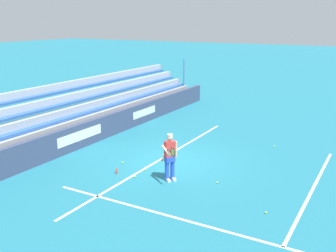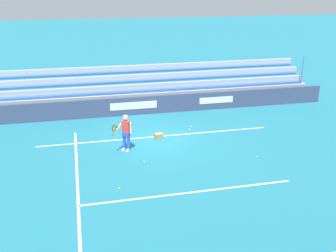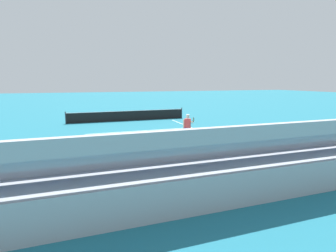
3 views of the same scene
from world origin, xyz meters
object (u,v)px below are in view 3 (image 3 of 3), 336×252
(tennis_player, at_px, (188,128))
(tennis_ball_far_left, at_px, (170,137))
(tennis_ball_toward_net, at_px, (133,158))
(tennis_net, at_px, (128,116))
(ball_box_cardboard, at_px, (166,147))
(tennis_ball_on_baseline, at_px, (197,153))
(tennis_ball_stray_back, at_px, (135,155))
(tennis_ball_by_box, at_px, (177,130))
(tennis_ball_near_player, at_px, (191,147))
(tennis_ball_midcourt, at_px, (203,146))
(water_bottle, at_px, (210,147))
(tennis_ball_far_right, at_px, (90,141))

(tennis_player, distance_m, tennis_ball_far_left, 1.89)
(tennis_ball_toward_net, height_order, tennis_net, tennis_net)
(ball_box_cardboard, height_order, tennis_ball_on_baseline, ball_box_cardboard)
(tennis_ball_stray_back, bearing_deg, tennis_ball_far_left, 48.50)
(tennis_ball_by_box, bearing_deg, ball_box_cardboard, -118.11)
(tennis_ball_stray_back, relative_size, tennis_ball_toward_net, 1.00)
(tennis_ball_near_player, bearing_deg, tennis_ball_stray_back, -169.17)
(tennis_ball_by_box, xyz_separation_m, tennis_ball_midcourt, (-0.38, -4.93, 0.00))
(tennis_player, distance_m, tennis_ball_by_box, 3.89)
(tennis_ball_far_left, relative_size, tennis_net, 0.01)
(tennis_ball_by_box, xyz_separation_m, tennis_ball_toward_net, (-4.68, -6.12, 0.00))
(tennis_ball_midcourt, bearing_deg, tennis_ball_stray_back, -170.10)
(water_bottle, bearing_deg, tennis_ball_near_player, 137.10)
(tennis_ball_toward_net, relative_size, tennis_net, 0.01)
(ball_box_cardboard, xyz_separation_m, tennis_ball_stray_back, (-1.89, -0.81, -0.10))
(ball_box_cardboard, xyz_separation_m, tennis_ball_midcourt, (2.21, -0.09, -0.10))
(tennis_ball_midcourt, relative_size, tennis_ball_far_left, 1.00)
(tennis_ball_far_right, bearing_deg, tennis_ball_near_player, -33.72)
(tennis_ball_by_box, distance_m, tennis_ball_far_right, 6.58)
(tennis_ball_near_player, relative_size, tennis_ball_on_baseline, 1.00)
(tennis_player, height_order, tennis_ball_midcourt, tennis_player)
(tennis_ball_toward_net, bearing_deg, tennis_ball_on_baseline, -1.69)
(ball_box_cardboard, height_order, tennis_net, tennis_net)
(tennis_net, bearing_deg, water_bottle, -79.53)
(ball_box_cardboard, distance_m, tennis_ball_midcourt, 2.21)
(tennis_ball_on_baseline, distance_m, tennis_ball_far_right, 6.93)
(tennis_ball_midcourt, relative_size, tennis_ball_far_right, 1.00)
(tennis_ball_by_box, relative_size, tennis_ball_stray_back, 1.00)
(tennis_ball_far_left, height_order, tennis_ball_toward_net, same)
(tennis_ball_near_player, bearing_deg, tennis_ball_far_right, 146.28)
(tennis_ball_toward_net, bearing_deg, ball_box_cardboard, 31.44)
(ball_box_cardboard, relative_size, tennis_ball_toward_net, 6.06)
(tennis_ball_near_player, xyz_separation_m, water_bottle, (0.78, -0.72, 0.08))
(tennis_ball_near_player, relative_size, water_bottle, 0.30)
(tennis_player, distance_m, tennis_net, 10.19)
(tennis_ball_stray_back, bearing_deg, ball_box_cardboard, 23.12)
(ball_box_cardboard, xyz_separation_m, tennis_net, (0.02, 11.15, 0.36))
(tennis_player, distance_m, tennis_ball_near_player, 1.59)
(tennis_ball_by_box, bearing_deg, tennis_ball_toward_net, -127.39)
(tennis_ball_stray_back, relative_size, tennis_ball_far_left, 1.00)
(tennis_ball_stray_back, bearing_deg, tennis_ball_by_box, 51.62)
(tennis_ball_far_left, distance_m, water_bottle, 3.75)
(tennis_ball_on_baseline, relative_size, tennis_ball_stray_back, 1.00)
(tennis_ball_midcourt, height_order, tennis_ball_near_player, same)
(tennis_ball_near_player, height_order, water_bottle, water_bottle)
(tennis_ball_far_right, bearing_deg, tennis_ball_by_box, 12.96)
(ball_box_cardboard, distance_m, tennis_ball_on_baseline, 1.85)
(tennis_ball_near_player, bearing_deg, tennis_ball_by_box, 77.43)
(tennis_player, height_order, tennis_net, tennis_player)
(tennis_ball_near_player, bearing_deg, tennis_ball_far_left, 94.79)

